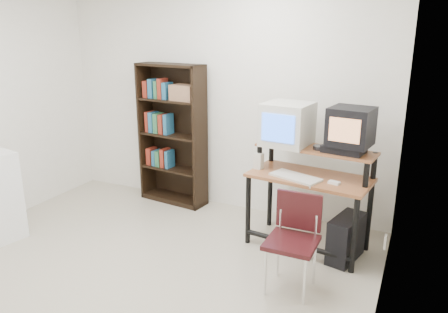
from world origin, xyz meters
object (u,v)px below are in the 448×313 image
at_px(school_chair, 294,232).
at_px(computer_desk, 310,181).
at_px(crt_tv, 351,127).
at_px(pc_tower, 346,238).
at_px(crt_monitor, 287,124).
at_px(bookshelf, 173,133).

bearing_deg(school_chair, computer_desk, 95.31).
distance_m(crt_tv, pc_tower, 1.03).
bearing_deg(crt_tv, crt_monitor, -178.43).
xyz_separation_m(crt_tv, school_chair, (-0.26, -0.81, -0.74)).
bearing_deg(bookshelf, computer_desk, -8.38).
relative_size(crt_monitor, pc_tower, 1.08).
xyz_separation_m(crt_monitor, bookshelf, (-1.51, 0.35, -0.31)).
relative_size(pc_tower, school_chair, 0.57).
bearing_deg(crt_monitor, pc_tower, -13.62).
bearing_deg(pc_tower, crt_monitor, 173.33).
xyz_separation_m(pc_tower, school_chair, (-0.32, -0.63, 0.27)).
height_order(computer_desk, school_chair, computer_desk).
height_order(crt_monitor, school_chair, crt_monitor).
xyz_separation_m(crt_monitor, pc_tower, (0.68, -0.25, -0.97)).
height_order(crt_tv, school_chair, crt_tv).
relative_size(computer_desk, pc_tower, 2.65).
height_order(crt_monitor, bookshelf, bookshelf).
distance_m(computer_desk, crt_monitor, 0.59).
xyz_separation_m(computer_desk, bookshelf, (-1.80, 0.48, 0.19)).
distance_m(pc_tower, school_chair, 0.76).
xyz_separation_m(crt_monitor, crt_tv, (0.61, -0.07, 0.05)).
bearing_deg(computer_desk, crt_monitor, 161.96).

